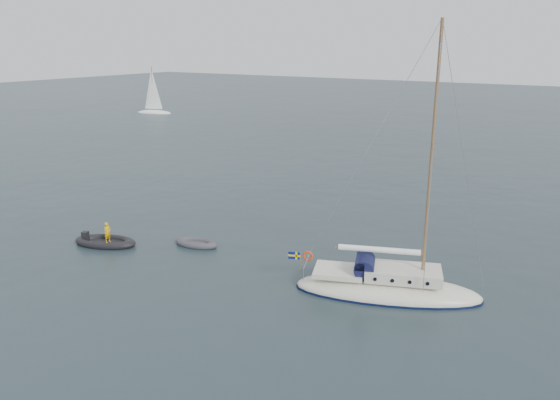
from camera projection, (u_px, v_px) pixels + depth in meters
The scene contains 5 objects.
ground at pixel (316, 292), 27.07m from camera, with size 300.00×300.00×0.00m, color black.
sailboat at pixel (388, 275), 26.52m from camera, with size 9.49×2.84×13.52m.
dinghy at pixel (196, 243), 33.13m from camera, with size 2.79×1.26×0.40m.
rib at pixel (105, 241), 33.26m from camera, with size 3.92×1.78×1.48m.
distant_yacht_a at pixel (153, 92), 93.62m from camera, with size 6.33×3.37×8.38m.
Camera 1 is at (11.55, -21.92, 11.94)m, focal length 35.00 mm.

